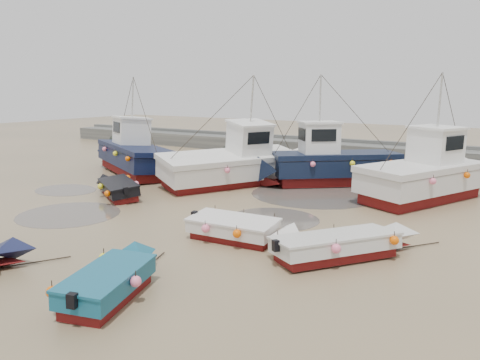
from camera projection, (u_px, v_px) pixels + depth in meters
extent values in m
plane|color=#967C59|center=(152.00, 226.00, 19.01)|extent=(120.00, 120.00, 0.00)
cube|color=slate|center=(342.00, 151.00, 37.15)|extent=(60.00, 2.20, 1.20)
cube|color=slate|center=(348.00, 141.00, 38.02)|extent=(60.00, 0.60, 0.25)
ellipsoid|color=black|center=(398.00, 165.00, 32.07)|extent=(0.84, 0.86, 0.51)
ellipsoid|color=black|center=(444.00, 165.00, 31.92)|extent=(0.98, 1.07, 0.72)
ellipsoid|color=black|center=(277.00, 152.00, 38.58)|extent=(0.99, 0.80, 0.58)
ellipsoid|color=black|center=(113.00, 141.00, 47.59)|extent=(0.65, 0.64, 0.43)
ellipsoid|color=black|center=(474.00, 171.00, 30.47)|extent=(0.61, 0.47, 0.46)
ellipsoid|color=black|center=(284.00, 154.00, 38.05)|extent=(0.61, 0.53, 0.32)
ellipsoid|color=black|center=(228.00, 149.00, 39.79)|extent=(1.09, 0.88, 0.72)
ellipsoid|color=black|center=(249.00, 152.00, 39.07)|extent=(0.65, 0.60, 0.37)
ellipsoid|color=black|center=(469.00, 170.00, 30.09)|extent=(0.88, 0.64, 0.62)
ellipsoid|color=black|center=(320.00, 159.00, 35.71)|extent=(0.64, 0.62, 0.48)
ellipsoid|color=black|center=(114.00, 139.00, 47.63)|extent=(1.10, 0.87, 0.86)
ellipsoid|color=black|center=(445.00, 168.00, 31.81)|extent=(0.55, 0.45, 0.29)
cylinder|color=#544C44|center=(69.00, 214.00, 20.73)|extent=(4.47, 4.47, 0.01)
cylinder|color=#544C44|center=(274.00, 219.00, 20.00)|extent=(3.95, 3.95, 0.01)
cylinder|color=#544C44|center=(66.00, 190.00, 25.68)|extent=(3.62, 3.62, 0.01)
cylinder|color=#544C44|center=(313.00, 194.00, 24.60)|extent=(6.60, 6.60, 0.01)
pyramid|color=#111635|center=(2.00, 238.00, 14.29)|extent=(1.90, 1.50, 0.90)
cylinder|color=black|center=(38.00, 262.00, 14.92)|extent=(1.03, 1.76, 0.04)
cube|color=maroon|center=(108.00, 295.00, 12.27)|extent=(1.95, 2.99, 0.30)
cube|color=#12516B|center=(107.00, 282.00, 12.20)|extent=(2.21, 3.25, 0.45)
pyramid|color=#12516B|center=(138.00, 243.00, 13.86)|extent=(1.51, 1.09, 0.90)
cube|color=brown|center=(107.00, 276.00, 12.17)|extent=(1.80, 2.71, 0.10)
cube|color=#12516B|center=(107.00, 273.00, 12.15)|extent=(2.28, 3.33, 0.07)
cube|color=black|center=(71.00, 301.00, 10.69)|extent=(0.26, 0.24, 0.35)
cylinder|color=black|center=(151.00, 263.00, 14.82)|extent=(0.65, 1.92, 0.04)
sphere|color=#F25E04|center=(51.00, 294.00, 11.25)|extent=(0.30, 0.30, 0.30)
sphere|color=#F25E04|center=(135.00, 281.00, 11.98)|extent=(0.30, 0.30, 0.30)
sphere|color=#F25E04|center=(103.00, 259.00, 13.50)|extent=(0.30, 0.30, 0.30)
cube|color=maroon|center=(335.00, 255.00, 15.24)|extent=(3.35, 3.85, 0.30)
cube|color=beige|center=(336.00, 244.00, 15.16)|extent=(3.70, 4.22, 0.45)
pyramid|color=beige|center=(396.00, 223.00, 15.92)|extent=(1.70, 1.52, 0.90)
cube|color=brown|center=(336.00, 239.00, 15.13)|extent=(3.06, 3.51, 0.10)
cube|color=beige|center=(336.00, 236.00, 15.12)|extent=(3.81, 4.33, 0.07)
cube|color=black|center=(276.00, 247.00, 14.38)|extent=(0.28, 0.28, 0.35)
cylinder|color=black|center=(417.00, 246.00, 16.45)|extent=(1.22, 1.63, 0.04)
sphere|color=#F25E04|center=(278.00, 238.00, 15.41)|extent=(0.30, 0.30, 0.30)
sphere|color=#F25E04|center=(337.00, 252.00, 14.12)|extent=(0.30, 0.30, 0.30)
sphere|color=#F25E04|center=(335.00, 231.00, 16.17)|extent=(0.30, 0.30, 0.30)
sphere|color=#F25E04|center=(395.00, 244.00, 14.88)|extent=(0.30, 0.30, 0.30)
cube|color=maroon|center=(120.00, 195.00, 23.91)|extent=(3.38, 2.70, 0.30)
cube|color=black|center=(120.00, 187.00, 23.84)|extent=(3.69, 3.00, 0.45)
pyramid|color=black|center=(111.00, 172.00, 25.60)|extent=(1.33, 1.54, 0.90)
cube|color=brown|center=(119.00, 184.00, 23.81)|extent=(3.07, 2.47, 0.10)
cube|color=black|center=(119.00, 182.00, 23.79)|extent=(3.79, 3.09, 0.07)
cube|color=black|center=(128.00, 191.00, 22.20)|extent=(0.27, 0.28, 0.35)
cylinder|color=black|center=(109.00, 186.00, 26.56)|extent=(1.72, 1.08, 0.04)
sphere|color=#F25E04|center=(109.00, 192.00, 22.25)|extent=(0.30, 0.30, 0.30)
sphere|color=#F25E04|center=(137.00, 186.00, 23.76)|extent=(0.30, 0.30, 0.30)
sphere|color=#F25E04|center=(102.00, 185.00, 23.88)|extent=(0.30, 0.30, 0.30)
sphere|color=#F25E04|center=(129.00, 179.00, 25.39)|extent=(0.30, 0.30, 0.30)
cube|color=maroon|center=(233.00, 236.00, 17.17)|extent=(3.06, 1.45, 0.30)
cube|color=silver|center=(233.00, 226.00, 17.10)|extent=(3.30, 1.68, 0.45)
pyramid|color=silver|center=(283.00, 222.00, 16.10)|extent=(0.81, 1.52, 0.90)
cube|color=brown|center=(233.00, 222.00, 17.07)|extent=(2.77, 1.36, 0.10)
cube|color=silver|center=(233.00, 220.00, 17.05)|extent=(3.37, 1.75, 0.07)
cube|color=black|center=(195.00, 216.00, 17.85)|extent=(0.19, 0.23, 0.35)
cylinder|color=black|center=(305.00, 252.00, 15.89)|extent=(2.00, 0.17, 0.04)
sphere|color=#F25E04|center=(216.00, 214.00, 18.42)|extent=(0.30, 0.30, 0.30)
sphere|color=#F25E04|center=(206.00, 227.00, 16.64)|extent=(0.30, 0.30, 0.30)
sphere|color=#F25E04|center=(244.00, 218.00, 17.82)|extent=(0.30, 0.30, 0.30)
sphere|color=#F25E04|center=(237.00, 232.00, 16.04)|extent=(0.30, 0.30, 0.30)
sphere|color=#F25E04|center=(275.00, 222.00, 17.23)|extent=(0.30, 0.30, 0.30)
cube|color=maroon|center=(135.00, 170.00, 30.45)|extent=(7.76, 5.59, 0.55)
cube|color=black|center=(135.00, 158.00, 30.30)|extent=(8.45, 6.22, 0.95)
pyramid|color=black|center=(115.00, 141.00, 34.04)|extent=(2.57, 3.18, 1.40)
cube|color=brown|center=(134.00, 151.00, 30.20)|extent=(8.23, 6.03, 0.08)
cube|color=black|center=(134.00, 148.00, 30.18)|extent=(8.64, 6.35, 0.30)
cube|color=white|center=(129.00, 132.00, 30.92)|extent=(2.69, 2.69, 1.70)
cube|color=white|center=(128.00, 118.00, 30.74)|extent=(2.91, 2.90, 0.12)
cube|color=black|center=(124.00, 127.00, 31.73)|extent=(0.82, 1.52, 0.68)
cylinder|color=#B7B7B2|center=(127.00, 97.00, 30.48)|extent=(0.10, 0.10, 2.60)
cylinder|color=black|center=(111.00, 162.00, 35.38)|extent=(2.69, 1.42, 0.05)
sphere|color=pink|center=(126.00, 161.00, 26.76)|extent=(0.30, 0.30, 0.30)
sphere|color=pink|center=(168.00, 155.00, 29.37)|extent=(0.30, 0.30, 0.30)
sphere|color=pink|center=(114.00, 156.00, 28.93)|extent=(0.30, 0.30, 0.30)
sphere|color=pink|center=(154.00, 150.00, 31.54)|extent=(0.30, 0.30, 0.30)
sphere|color=pink|center=(103.00, 151.00, 31.09)|extent=(0.30, 0.30, 0.30)
sphere|color=pink|center=(141.00, 146.00, 33.70)|extent=(0.30, 0.30, 0.30)
cube|color=maroon|center=(230.00, 181.00, 26.91)|extent=(5.53, 7.71, 0.55)
cube|color=silver|center=(230.00, 168.00, 26.77)|extent=(6.15, 8.39, 0.95)
pyramid|color=silver|center=(294.00, 150.00, 28.89)|extent=(3.10, 2.54, 1.40)
cube|color=brown|center=(230.00, 159.00, 26.67)|extent=(5.97, 8.18, 0.08)
cube|color=silver|center=(230.00, 156.00, 26.64)|extent=(6.29, 8.58, 0.30)
cube|color=white|center=(246.00, 138.00, 27.00)|extent=(2.63, 2.66, 1.70)
cube|color=white|center=(246.00, 123.00, 26.82)|extent=(2.84, 2.88, 0.12)
cube|color=black|center=(261.00, 133.00, 27.45)|extent=(1.47, 0.80, 0.68)
cylinder|color=#B7B7B2|center=(246.00, 99.00, 26.56)|extent=(0.10, 0.10, 2.60)
cylinder|color=black|center=(309.00, 176.00, 29.80)|extent=(1.43, 2.68, 0.05)
sphere|color=pink|center=(168.00, 162.00, 26.39)|extent=(0.30, 0.30, 0.30)
sphere|color=pink|center=(226.00, 167.00, 24.91)|extent=(0.30, 0.30, 0.30)
sphere|color=pink|center=(233.00, 157.00, 28.49)|extent=(0.30, 0.30, 0.30)
sphere|color=pink|center=(291.00, 161.00, 27.01)|extent=(0.30, 0.30, 0.30)
cube|color=maroon|center=(334.00, 179.00, 27.22)|extent=(6.45, 5.81, 0.55)
cube|color=black|center=(334.00, 167.00, 27.07)|extent=(7.07, 6.40, 0.95)
pyramid|color=black|center=(265.00, 156.00, 26.47)|extent=(2.71, 2.88, 1.40)
cube|color=brown|center=(335.00, 158.00, 26.98)|extent=(6.88, 6.22, 0.08)
cube|color=black|center=(335.00, 156.00, 26.95)|extent=(7.22, 6.54, 0.30)
cube|color=white|center=(319.00, 139.00, 26.65)|extent=(2.68, 2.64, 1.70)
cube|color=white|center=(320.00, 123.00, 26.48)|extent=(2.89, 2.86, 0.12)
cube|color=black|center=(302.00, 135.00, 26.48)|extent=(0.99, 1.21, 0.68)
cylinder|color=#B7B7B2|center=(321.00, 99.00, 26.21)|extent=(0.10, 0.10, 2.60)
cylinder|color=black|center=(246.00, 186.00, 26.67)|extent=(2.36, 1.93, 0.05)
sphere|color=pink|center=(391.00, 164.00, 25.97)|extent=(0.30, 0.30, 0.30)
sphere|color=pink|center=(354.00, 157.00, 28.56)|extent=(0.30, 0.30, 0.30)
sphere|color=pink|center=(353.00, 164.00, 25.71)|extent=(0.30, 0.30, 0.30)
sphere|color=pink|center=(319.00, 157.00, 28.30)|extent=(0.30, 0.30, 0.30)
sphere|color=pink|center=(313.00, 165.00, 25.45)|extent=(0.30, 0.30, 0.30)
sphere|color=pink|center=(282.00, 158.00, 28.04)|extent=(0.30, 0.30, 0.30)
cube|color=maroon|center=(420.00, 195.00, 23.22)|extent=(4.78, 6.72, 0.55)
cube|color=silver|center=(421.00, 180.00, 23.07)|extent=(5.36, 7.32, 0.95)
pyramid|color=silver|center=(468.00, 160.00, 25.06)|extent=(3.17, 2.46, 1.40)
cube|color=brown|center=(422.00, 170.00, 22.97)|extent=(5.19, 7.13, 0.08)
cube|color=silver|center=(422.00, 167.00, 22.95)|extent=(5.47, 7.48, 0.30)
cube|color=white|center=(435.00, 146.00, 23.26)|extent=(2.63, 2.64, 1.70)
cube|color=white|center=(436.00, 128.00, 23.08)|extent=(2.84, 2.85, 0.12)
cube|color=black|center=(447.00, 140.00, 23.76)|extent=(1.56, 0.74, 0.68)
cylinder|color=#B7B7B2|center=(439.00, 100.00, 22.82)|extent=(0.10, 0.10, 2.60)
cylinder|color=black|center=(476.00, 188.00, 25.99)|extent=(1.28, 2.76, 0.05)
sphere|color=pink|center=(360.00, 174.00, 22.81)|extent=(0.30, 0.30, 0.30)
sphere|color=pink|center=(433.00, 181.00, 21.02)|extent=(0.30, 0.30, 0.30)
sphere|color=pink|center=(396.00, 169.00, 24.26)|extent=(0.30, 0.30, 0.30)
sphere|color=pink|center=(467.00, 175.00, 22.47)|extent=(0.30, 0.30, 0.30)
sphere|color=pink|center=(428.00, 164.00, 25.72)|extent=(0.30, 0.30, 0.30)
imported|color=#161E32|center=(180.00, 190.00, 25.74)|extent=(0.62, 0.41, 1.70)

